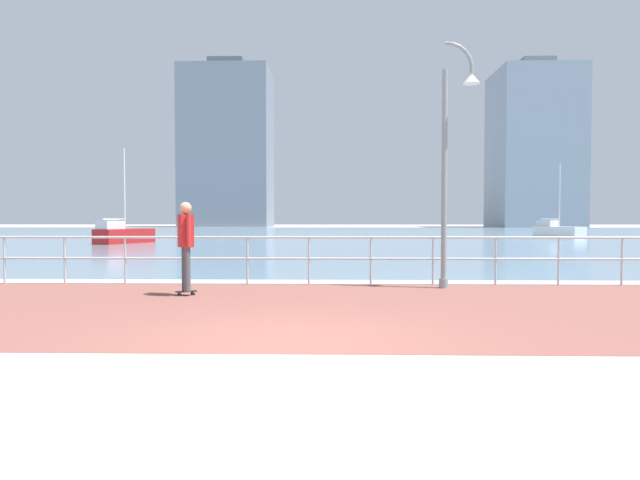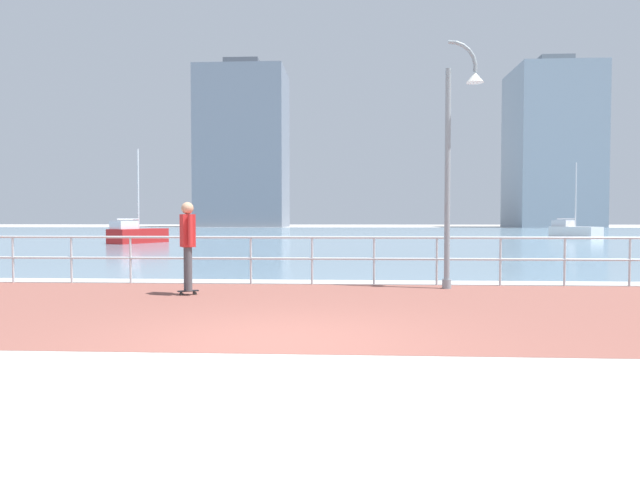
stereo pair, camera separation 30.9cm
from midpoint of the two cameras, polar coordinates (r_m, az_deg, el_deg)
The scene contains 10 objects.
ground at distance 46.72m, azimuth 2.25°, elevation 0.30°, with size 220.00×220.00×0.00m, color #ADAAA5.
brick_paving at distance 9.53m, azimuth -1.25°, elevation -6.80°, with size 28.00×6.60×0.01m, color brown.
harbor_water at distance 57.71m, azimuth 2.42°, elevation 0.65°, with size 180.00×88.00×0.00m, color #6B899E.
waterfront_railing at distance 12.73m, azimuth -0.11°, elevation -1.14°, with size 25.25×0.06×1.10m.
lamppost at distance 12.38m, azimuth 14.29°, elevation 8.64°, with size 0.81×0.36×5.24m.
skateboarder at distance 11.21m, azimuth -12.49°, elevation 0.10°, with size 0.40×0.53×1.81m.
sailboat_yellow at distance 48.52m, azimuth 24.46°, elevation 0.85°, with size 2.97×4.36×5.90m.
sailboat_navy at distance 36.56m, azimuth -17.81°, elevation 0.57°, with size 2.68×4.33×5.82m.
tower_concrete at distance 113.61m, azimuth 22.50°, elevation 8.63°, with size 14.67×14.30×31.02m.
tower_steel at distance 112.19m, azimuth -7.71°, elevation 9.17°, with size 16.73×13.43×32.24m.
Camera 2 is at (0.88, -6.68, 1.48)m, focal length 31.60 mm.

